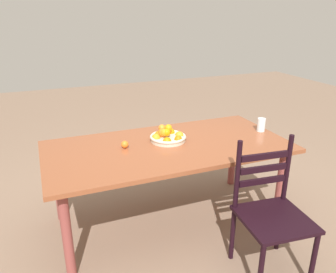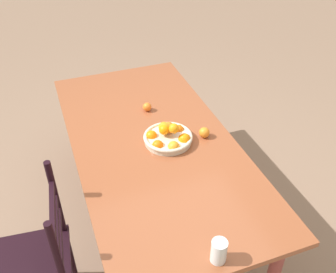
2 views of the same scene
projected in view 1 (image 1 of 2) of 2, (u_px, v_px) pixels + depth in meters
The scene contains 7 objects.
ground_plane at pixel (168, 220), 3.06m from camera, with size 12.00×12.00×0.00m, color #826854.
dining_table at pixel (168, 154), 2.82m from camera, with size 2.02×0.99×0.74m.
chair_near_window at pixel (271, 213), 2.34m from camera, with size 0.50×0.50×0.98m.
fruit_bowl at pixel (168, 137), 2.87m from camera, with size 0.31×0.31×0.14m.
orange_loose_0 at pixel (162, 128), 3.09m from camera, with size 0.07×0.07×0.07m, color orange.
orange_loose_1 at pixel (125, 144), 2.73m from camera, with size 0.06×0.06×0.06m, color orange.
drinking_glass at pixel (261, 125), 3.09m from camera, with size 0.07×0.07×0.12m, color silver.
Camera 1 is at (0.96, 2.40, 1.80)m, focal length 35.74 mm.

